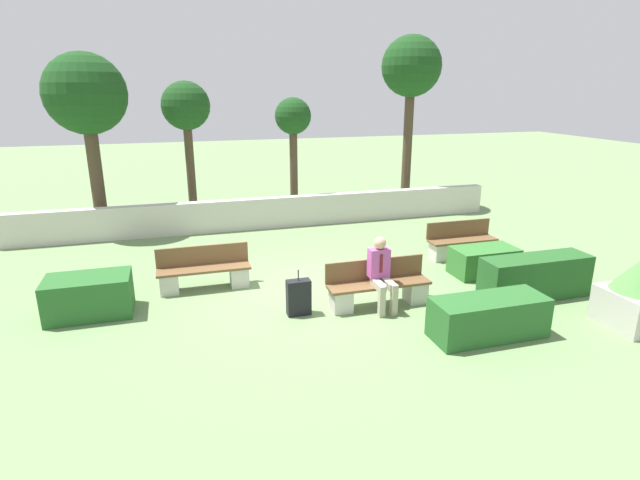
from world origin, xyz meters
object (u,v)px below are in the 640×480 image
(bench_right_side, at_px, (204,273))
(tree_center_left, at_px, (186,110))
(bench_left_side, at_px, (462,244))
(tree_center_right, at_px, (293,122))
(planter_corner_left, at_px, (638,293))
(tree_rightmost, at_px, (411,70))
(person_seated_man, at_px, (381,270))
(tree_leftmost, at_px, (86,97))
(suitcase, at_px, (299,297))
(bench_front, at_px, (378,288))

(bench_right_side, distance_m, tree_center_left, 6.41)
(bench_left_side, relative_size, tree_center_right, 0.46)
(bench_right_side, xyz_separation_m, planter_corner_left, (6.96, -3.79, 0.27))
(bench_right_side, height_order, tree_rightmost, tree_rightmost)
(person_seated_man, xyz_separation_m, tree_center_right, (0.09, 7.09, 2.17))
(bench_right_side, relative_size, planter_corner_left, 1.49)
(planter_corner_left, relative_size, tree_rightmost, 0.22)
(bench_left_side, height_order, tree_center_left, tree_center_left)
(tree_center_right, xyz_separation_m, tree_rightmost, (4.00, 0.36, 1.53))
(tree_center_left, bearing_deg, planter_corner_left, -53.96)
(tree_center_left, height_order, tree_rightmost, tree_rightmost)
(tree_rightmost, bearing_deg, person_seated_man, -118.72)
(bench_left_side, xyz_separation_m, tree_leftmost, (-8.57, 4.82, 3.36))
(bench_left_side, bearing_deg, tree_leftmost, 156.39)
(bench_left_side, relative_size, tree_rightmost, 0.31)
(tree_rightmost, bearing_deg, bench_left_side, -101.23)
(tree_leftmost, bearing_deg, tree_center_right, 1.26)
(bench_left_side, bearing_deg, suitcase, -150.68)
(bench_front, xyz_separation_m, planter_corner_left, (3.89, -2.04, 0.26))
(bench_front, xyz_separation_m, tree_center_left, (-3.00, 7.43, 2.96))
(tree_rightmost, bearing_deg, tree_leftmost, -177.14)
(tree_center_left, bearing_deg, bench_front, -68.00)
(tree_center_right, bearing_deg, suitcase, -103.04)
(bench_left_side, relative_size, tree_leftmost, 0.35)
(bench_left_side, bearing_deg, planter_corner_left, -72.08)
(tree_leftmost, relative_size, tree_center_right, 1.32)
(bench_right_side, xyz_separation_m, tree_leftmost, (-2.48, 5.08, 3.36))
(tree_center_left, height_order, tree_center_right, tree_center_left)
(tree_center_right, distance_m, tree_rightmost, 4.29)
(bench_right_side, height_order, planter_corner_left, planter_corner_left)
(tree_center_right, bearing_deg, tree_rightmost, 5.12)
(tree_center_left, bearing_deg, bench_right_side, -90.73)
(person_seated_man, height_order, suitcase, person_seated_man)
(bench_left_side, xyz_separation_m, planter_corner_left, (0.87, -4.04, 0.28))
(bench_left_side, distance_m, tree_center_right, 6.31)
(bench_right_side, bearing_deg, tree_center_left, 83.03)
(person_seated_man, relative_size, tree_rightmost, 0.24)
(bench_right_side, relative_size, person_seated_man, 1.37)
(bench_front, distance_m, bench_right_side, 3.54)
(bench_left_side, height_order, tree_center_right, tree_center_right)
(person_seated_man, distance_m, suitcase, 1.58)
(tree_center_right, height_order, tree_rightmost, tree_rightmost)
(bench_right_side, height_order, tree_center_right, tree_center_right)
(suitcase, bearing_deg, bench_left_side, 23.56)
(bench_front, height_order, suitcase, suitcase)
(suitcase, relative_size, tree_center_left, 0.21)
(suitcase, xyz_separation_m, tree_rightmost, (5.60, 7.29, 4.12))
(tree_center_left, distance_m, tree_center_right, 3.13)
(tree_rightmost, bearing_deg, tree_center_right, -174.88)
(bench_right_side, bearing_deg, suitcase, -54.51)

